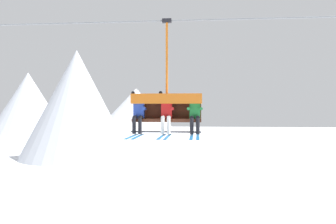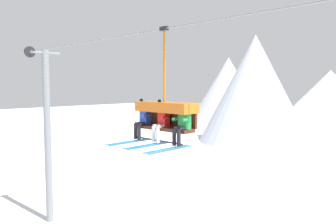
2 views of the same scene
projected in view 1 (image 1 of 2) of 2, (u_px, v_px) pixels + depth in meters
mountain_peak_west at (28, 107)px, 62.42m from camera, size 15.62×15.62×13.13m
mountain_peak_central at (77, 104)px, 42.39m from camera, size 14.24×14.24×13.88m
mountain_peak_east at (136, 118)px, 52.69m from camera, size 17.68×17.68×9.53m
lift_cable at (151, 21)px, 9.92m from camera, size 20.23×0.05×0.05m
chairlift_chair at (167, 103)px, 9.98m from camera, size 2.12×0.74×3.42m
skier_blue at (138, 113)px, 9.84m from camera, size 0.48×1.70×1.34m
skier_red at (166, 113)px, 9.77m from camera, size 0.48×1.70×1.34m
skier_green at (195, 113)px, 9.68m from camera, size 0.46×1.70×1.23m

